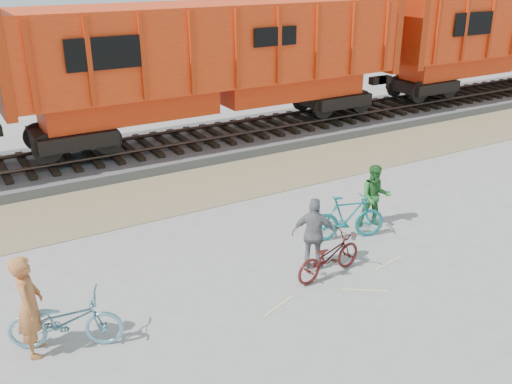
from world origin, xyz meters
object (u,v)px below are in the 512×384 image
bicycle_maroon (329,256)px  person_woman (314,234)px  bicycle_teal (347,218)px  person_solo (29,306)px  person_man (375,197)px  hopper_car_right (506,32)px  bicycle_blue (65,321)px  hopper_car_center (216,59)px

bicycle_maroon → person_woman: (-0.10, 0.40, 0.36)m
bicycle_teal → bicycle_maroon: (-1.39, -1.14, -0.10)m
bicycle_maroon → person_woman: size_ratio=1.06×
bicycle_maroon → person_woman: person_woman is taller
person_solo → person_woman: 5.71m
person_solo → person_man: size_ratio=1.15×
bicycle_teal → person_solo: size_ratio=1.00×
hopper_car_right → person_solo: bearing=-158.8°
hopper_car_right → bicycle_blue: size_ratio=7.20×
hopper_car_right → bicycle_maroon: (-17.10, -9.34, -2.55)m
bicycle_teal → bicycle_maroon: bicycle_teal is taller
bicycle_blue → person_woman: bearing=-65.1°
bicycle_teal → person_woman: person_woman is taller
bicycle_maroon → person_man: size_ratio=1.08×
hopper_car_right → person_woman: (-17.20, -8.94, -2.19)m
bicycle_teal → bicycle_maroon: bearing=146.6°
hopper_car_center → bicycle_teal: 8.59m
bicycle_teal → person_man: 1.05m
hopper_car_right → bicycle_teal: bearing=-152.4°
bicycle_blue → bicycle_maroon: bearing=-69.4°
bicycle_maroon → person_solo: size_ratio=0.94×
person_solo → person_woman: person_solo is taller
hopper_car_center → bicycle_blue: hopper_car_center is taller
bicycle_teal → person_solo: 7.24m
hopper_car_center → bicycle_blue: 11.90m
bicycle_blue → hopper_car_center: bearing=-15.0°
hopper_car_center → person_man: 8.31m
hopper_car_right → bicycle_teal: (-15.70, -8.20, -2.45)m
hopper_car_right → person_solo: size_ratio=7.61×
hopper_car_center → bicycle_blue: bearing=-129.5°
bicycle_maroon → hopper_car_right: bearing=-69.5°
person_man → hopper_car_right: bearing=56.5°
hopper_car_right → hopper_car_center: bearing=180.0°
hopper_car_right → person_solo: (-22.90, -8.88, -2.09)m
person_solo → hopper_car_center: bearing=-28.3°
bicycle_blue → bicycle_maroon: (5.30, -0.36, -0.06)m
hopper_car_center → hopper_car_right: (15.00, 0.00, 0.00)m
hopper_car_center → person_solo: size_ratio=7.61×
hopper_car_right → bicycle_maroon: size_ratio=8.13×
hopper_car_center → bicycle_teal: (-0.70, -8.20, -2.45)m
person_solo → bicycle_blue: bearing=-87.9°
hopper_car_center → bicycle_maroon: hopper_car_center is taller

